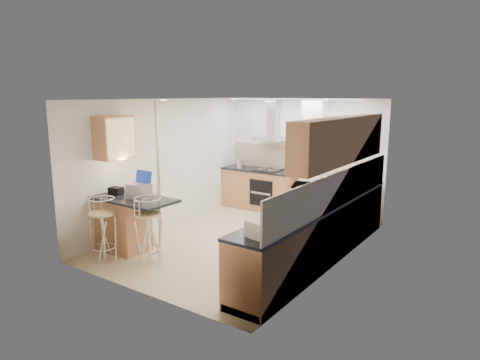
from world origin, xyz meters
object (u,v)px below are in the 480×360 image
Objects in this scene: laptop at (139,191)px; bar_stool_end at (149,231)px; bar_stool_near at (103,230)px; microwave at (306,196)px; bread_bin at (264,228)px.

laptop is 0.33× the size of bar_stool_end.
laptop reaches higher than bar_stool_near.
laptop is at bearing 67.31° from bar_stool_near.
microwave is 2.45m from bar_stool_end.
laptop reaches higher than bread_bin.
laptop is 0.91× the size of bread_bin.
microwave is at bearing -29.74° from bar_stool_end.
bread_bin is (2.84, 0.16, 0.50)m from bar_stool_near.
microwave reaches higher than bread_bin.
microwave is at bearing 110.34° from bread_bin.
laptop is 0.73m from bar_stool_end.
bar_stool_end reaches higher than bar_stool_near.
bar_stool_end is at bearing -171.20° from bread_bin.
bar_stool_end is at bearing 25.34° from bar_stool_near.
bread_bin reaches higher than bar_stool_near.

